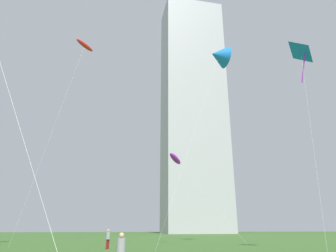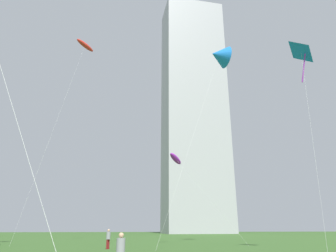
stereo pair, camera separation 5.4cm
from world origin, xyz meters
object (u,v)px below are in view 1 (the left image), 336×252
object	(u,v)px
person_standing_1	(108,237)
kite_flying_5	(85,45)
person_standing_0	(121,250)
kite_flying_3	(219,56)
kite_flying_1	(175,159)
distant_highrise_0	(193,108)
kite_flying_0	(301,54)

from	to	relation	value
person_standing_1	kite_flying_5	world-z (taller)	kite_flying_5
person_standing_0	kite_flying_3	world-z (taller)	kite_flying_3
kite_flying_5	kite_flying_1	bearing A→B (deg)	-17.65
person_standing_0	kite_flying_3	bearing A→B (deg)	-55.26
distant_highrise_0	person_standing_1	bearing A→B (deg)	-113.49
kite_flying_0	kite_flying_5	xyz separation A→B (m)	(-23.01, 18.83, 11.26)
kite_flying_0	distant_highrise_0	world-z (taller)	distant_highrise_0
kite_flying_0	kite_flying_3	size ratio (longest dim) A/B	0.69
person_standing_0	distant_highrise_0	distance (m)	104.60
kite_flying_3	kite_flying_5	size ratio (longest dim) A/B	0.91
kite_flying_1	kite_flying_3	world-z (taller)	kite_flying_3
kite_flying_1	kite_flying_3	size ratio (longest dim) A/B	0.41
kite_flying_1	kite_flying_0	bearing A→B (deg)	-56.64
person_standing_0	person_standing_1	distance (m)	16.96
kite_flying_3	person_standing_1	bearing A→B (deg)	-164.87
person_standing_1	kite_flying_1	xyz separation A→B (m)	(7.68, 5.48, 9.26)
kite_flying_5	kite_flying_0	bearing A→B (deg)	-39.30
kite_flying_3	distant_highrise_0	xyz separation A→B (m)	(13.53, 69.94, 21.28)
person_standing_1	kite_flying_1	bearing A→B (deg)	175.90
person_standing_0	kite_flying_0	xyz separation A→B (m)	(16.07, 7.84, 16.51)
distant_highrise_0	kite_flying_0	bearing A→B (deg)	-100.07
kite_flying_0	person_standing_1	bearing A→B (deg)	152.25
kite_flying_0	distant_highrise_0	size ratio (longest dim) A/B	0.20
kite_flying_1	kite_flying_3	xyz separation A→B (m)	(6.11, -1.75, 14.74)
person_standing_1	kite_flying_3	xyz separation A→B (m)	(13.79, 3.73, 24.00)
person_standing_0	person_standing_1	size ratio (longest dim) A/B	0.96
person_standing_1	kite_flying_3	distance (m)	27.93
kite_flying_0	distant_highrise_0	xyz separation A→B (m)	(10.05, 82.75, 28.80)
person_standing_1	kite_flying_5	distance (m)	29.95
kite_flying_0	kite_flying_3	bearing A→B (deg)	105.21
kite_flying_1	kite_flying_5	world-z (taller)	kite_flying_5
person_standing_1	kite_flying_3	world-z (taller)	kite_flying_3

